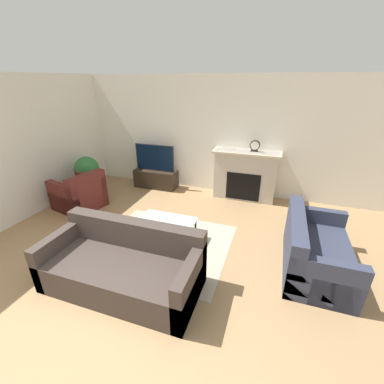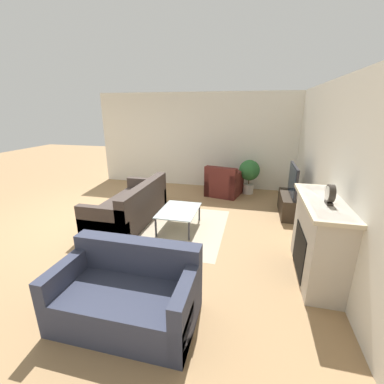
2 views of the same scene
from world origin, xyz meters
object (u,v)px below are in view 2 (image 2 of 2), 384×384
(couch_sectional, at_px, (131,208))
(coffee_table, at_px, (179,211))
(tv, at_px, (293,180))
(armchair_by_window, at_px, (224,184))
(potted_plant, at_px, (249,172))
(mantel_clock, at_px, (330,194))
(couch_loveseat, at_px, (128,295))

(couch_sectional, height_order, coffee_table, couch_sectional)
(tv, distance_m, armchair_by_window, 1.96)
(armchair_by_window, xyz_separation_m, potted_plant, (-0.28, 0.65, 0.30))
(potted_plant, bearing_deg, mantel_clock, 15.43)
(tv, relative_size, couch_loveseat, 0.67)
(tv, height_order, mantel_clock, mantel_clock)
(potted_plant, distance_m, mantel_clock, 3.90)
(potted_plant, bearing_deg, tv, 35.90)
(couch_sectional, distance_m, couch_loveseat, 2.70)
(potted_plant, relative_size, mantel_clock, 3.77)
(coffee_table, bearing_deg, tv, 119.57)
(tv, distance_m, couch_loveseat, 4.17)
(couch_loveseat, relative_size, potted_plant, 1.62)
(couch_loveseat, xyz_separation_m, coffee_table, (-2.32, -0.09, 0.06))
(couch_loveseat, bearing_deg, couch_sectional, 115.64)
(armchair_by_window, height_order, potted_plant, potted_plant)
(couch_sectional, bearing_deg, potted_plant, 136.37)
(tv, xyz_separation_m, potted_plant, (-1.30, -0.94, -0.19))
(mantel_clock, bearing_deg, couch_loveseat, -61.81)
(tv, bearing_deg, couch_sectional, -70.86)
(couch_loveseat, bearing_deg, armchair_by_window, 83.62)
(couch_loveseat, xyz_separation_m, armchair_by_window, (-4.59, 0.51, 0.01))
(tv, relative_size, coffee_table, 1.05)
(couch_loveseat, relative_size, coffee_table, 1.57)
(couch_loveseat, height_order, potted_plant, potted_plant)
(coffee_table, height_order, mantel_clock, mantel_clock)
(mantel_clock, bearing_deg, tv, -178.15)
(couch_loveseat, relative_size, armchair_by_window, 1.46)
(couch_loveseat, bearing_deg, tv, 59.47)
(couch_loveseat, bearing_deg, mantel_clock, 28.19)
(tv, distance_m, potted_plant, 1.62)
(couch_sectional, xyz_separation_m, armchair_by_window, (-2.16, 1.68, 0.01))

